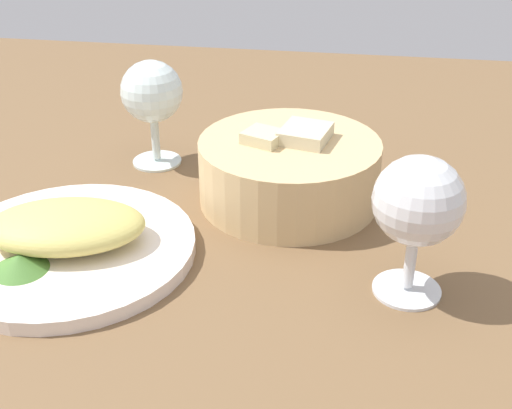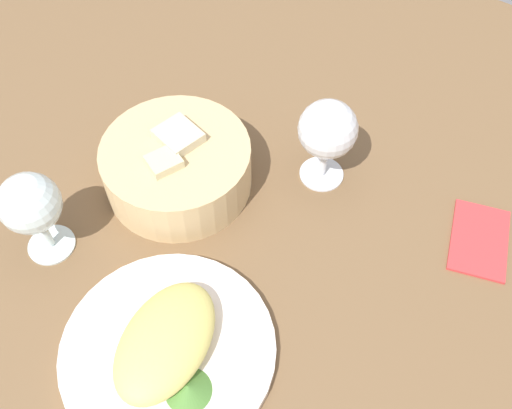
{
  "view_description": "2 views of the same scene",
  "coord_description": "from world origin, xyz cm",
  "px_view_note": "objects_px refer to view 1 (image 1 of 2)",
  "views": [
    {
      "loc": [
        12.42,
        -51.38,
        35.48
      ],
      "look_at": [
        3.49,
        4.3,
        3.95
      ],
      "focal_mm": 46.76,
      "sensor_mm": 36.0,
      "label": 1
    },
    {
      "loc": [
        -28.45,
        -23.56,
        63.2
      ],
      "look_at": [
        5.6,
        0.21,
        5.26
      ],
      "focal_mm": 41.07,
      "sensor_mm": 36.0,
      "label": 2
    }
  ],
  "objects_px": {
    "bread_basket": "(289,170)",
    "wine_glass_near": "(418,206)",
    "wine_glass_far": "(152,96)",
    "plate": "(69,249)"
  },
  "relations": [
    {
      "from": "plate",
      "to": "wine_glass_far",
      "type": "xyz_separation_m",
      "value": [
        0.02,
        0.21,
        0.08
      ]
    },
    {
      "from": "wine_glass_near",
      "to": "bread_basket",
      "type": "bearing_deg",
      "value": 129.17
    },
    {
      "from": "plate",
      "to": "wine_glass_near",
      "type": "xyz_separation_m",
      "value": [
        0.32,
        -0.01,
        0.08
      ]
    },
    {
      "from": "bread_basket",
      "to": "wine_glass_far",
      "type": "relative_size",
      "value": 1.52
    },
    {
      "from": "plate",
      "to": "bread_basket",
      "type": "xyz_separation_m",
      "value": [
        0.19,
        0.14,
        0.03
      ]
    },
    {
      "from": "plate",
      "to": "wine_glass_near",
      "type": "relative_size",
      "value": 1.86
    },
    {
      "from": "bread_basket",
      "to": "wine_glass_near",
      "type": "bearing_deg",
      "value": -50.83
    },
    {
      "from": "wine_glass_near",
      "to": "wine_glass_far",
      "type": "relative_size",
      "value": 1.01
    },
    {
      "from": "wine_glass_near",
      "to": "wine_glass_far",
      "type": "xyz_separation_m",
      "value": [
        -0.29,
        0.22,
        -0.0
      ]
    },
    {
      "from": "bread_basket",
      "to": "wine_glass_near",
      "type": "height_order",
      "value": "wine_glass_near"
    }
  ]
}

